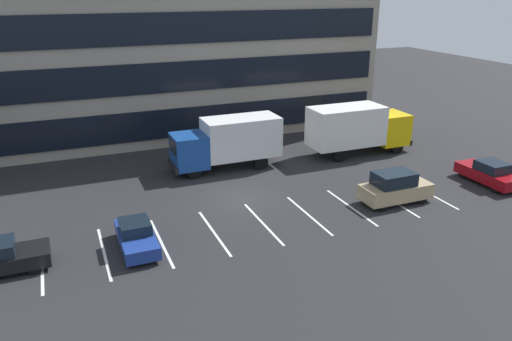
% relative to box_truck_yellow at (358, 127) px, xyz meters
% --- Properties ---
extents(ground_plane, '(120.00, 120.00, 0.00)m').
position_rel_box_truck_yellow_xyz_m(ground_plane, '(-11.33, -4.85, -2.11)').
color(ground_plane, '#262628').
extents(office_building, '(34.87, 12.49, 21.60)m').
position_rel_box_truck_yellow_xyz_m(office_building, '(-11.33, 13.10, 8.69)').
color(office_building, gray).
rests_on(office_building, ground_plane).
extents(lot_markings, '(22.54, 5.40, 0.01)m').
position_rel_box_truck_yellow_xyz_m(lot_markings, '(-11.33, -8.31, -2.11)').
color(lot_markings, silver).
rests_on(lot_markings, ground_plane).
extents(box_truck_yellow, '(8.08, 2.68, 3.75)m').
position_rel_box_truck_yellow_xyz_m(box_truck_yellow, '(0.00, 0.00, 0.00)').
color(box_truck_yellow, yellow).
rests_on(box_truck_yellow, ground_plane).
extents(box_truck_blue, '(7.70, 2.55, 3.57)m').
position_rel_box_truck_yellow_xyz_m(box_truck_blue, '(-10.14, 0.68, -0.10)').
color(box_truck_blue, '#194799').
rests_on(box_truck_blue, ground_plane).
extents(suv_tan, '(4.25, 1.80, 1.92)m').
position_rel_box_truck_yellow_xyz_m(suv_tan, '(-2.96, -8.67, -1.18)').
color(suv_tan, tan).
rests_on(suv_tan, ground_plane).
extents(sedan_navy, '(1.64, 3.91, 1.40)m').
position_rel_box_truck_yellow_xyz_m(sedan_navy, '(-18.15, -8.43, -1.45)').
color(sedan_navy, navy).
rests_on(sedan_navy, ground_plane).
extents(sedan_maroon, '(1.80, 4.29, 1.54)m').
position_rel_box_truck_yellow_xyz_m(sedan_maroon, '(4.59, -8.56, -1.38)').
color(sedan_maroon, maroon).
rests_on(sedan_maroon, ground_plane).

